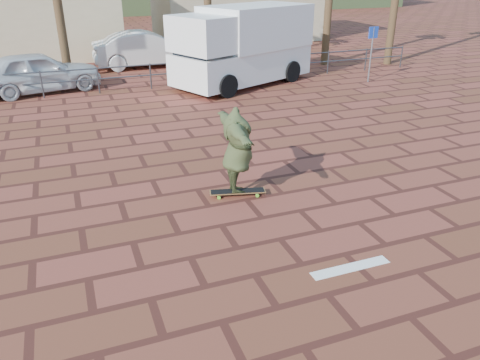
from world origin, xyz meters
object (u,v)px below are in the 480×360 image
Objects in this scene: skateboarder at (237,150)px; car_silver at (38,72)px; campervan at (243,44)px; car_white at (147,49)px; longboard at (238,192)px.

skateboarder is 0.50× the size of car_silver.
campervan reaches higher than car_white.
car_silver is (-3.99, 11.09, -0.26)m from skateboarder.
car_silver is 5.96m from car_white.
skateboarder reaches higher than car_silver.
campervan is (3.85, 9.61, 1.50)m from longboard.
car_white is (0.84, 14.59, -0.21)m from skateboarder.
skateboarder reaches higher than car_white.
longboard is 0.27× the size of car_silver.
longboard is at bearing -173.51° from car_silver.
campervan is at bearing -113.99° from car_silver.
campervan is 5.87m from car_white.
car_silver is at bearing 126.75° from car_white.
skateboarder is 0.36× the size of campervan.
campervan is at bearing -16.34° from skateboarder.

